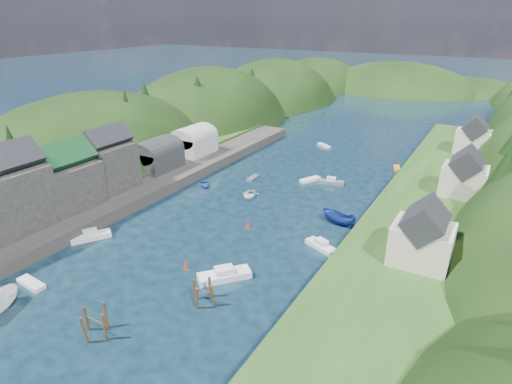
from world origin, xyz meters
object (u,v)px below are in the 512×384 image
Objects in this scene: channel_buoy_near at (186,265)px; channel_buoy_far at (248,225)px; piling_cluster_far at (204,294)px; piling_cluster_near at (96,325)px.

channel_buoy_near and channel_buoy_far have the same top height.
piling_cluster_far is 7.83m from channel_buoy_near.
piling_cluster_near reaches higher than channel_buoy_near.
channel_buoy_near is (-6.32, 4.59, -0.60)m from piling_cluster_far.
channel_buoy_near is 14.22m from channel_buoy_far.
channel_buoy_near is at bearing 89.61° from piling_cluster_near.
piling_cluster_near is at bearing -122.67° from piling_cluster_far.
channel_buoy_near is 1.00× the size of channel_buoy_far.
piling_cluster_near is 14.62m from channel_buoy_near.
channel_buoy_far is at bearing 105.79° from piling_cluster_far.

